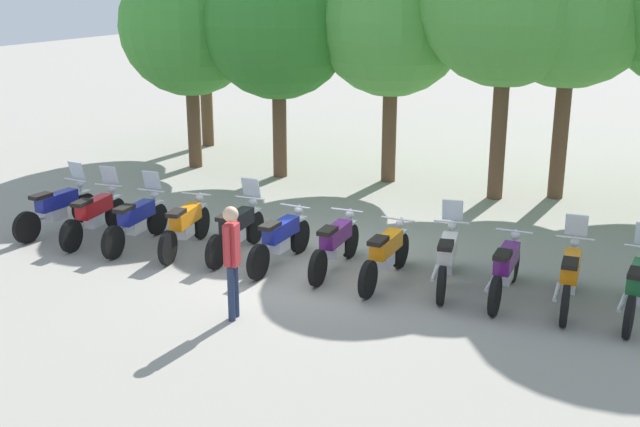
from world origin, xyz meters
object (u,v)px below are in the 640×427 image
at_px(motorcycle_1, 95,214).
at_px(motorcycle_3, 185,225).
at_px(motorcycle_2, 137,220).
at_px(tree_3, 392,19).
at_px(motorcycle_7, 386,254).
at_px(tree_2, 278,24).
at_px(motorcycle_0, 57,208).
at_px(motorcycle_8, 447,257).
at_px(motorcycle_11, 637,286).
at_px(motorcycle_10, 570,275).
at_px(person_0, 232,253).
at_px(motorcycle_6, 335,244).
at_px(motorcycle_5, 280,239).
at_px(motorcycle_9, 506,268).
at_px(tree_1, 189,26).
at_px(motorcycle_4, 237,228).

height_order(motorcycle_1, motorcycle_3, motorcycle_1).
bearing_deg(motorcycle_1, motorcycle_2, -94.90).
xyz_separation_m(motorcycle_3, tree_3, (1.33, 6.65, 3.53)).
xyz_separation_m(motorcycle_7, tree_2, (-5.39, 5.42, 3.39)).
bearing_deg(motorcycle_7, tree_2, 42.13).
xyz_separation_m(motorcycle_0, motorcycle_8, (8.04, 1.01, 0.00)).
height_order(motorcycle_3, motorcycle_11, motorcycle_11).
height_order(motorcycle_3, motorcycle_10, motorcycle_10).
distance_m(motorcycle_7, motorcycle_8, 1.05).
distance_m(motorcycle_0, person_0, 5.92).
xyz_separation_m(motorcycle_6, person_0, (-0.43, -2.59, 0.58)).
relative_size(motorcycle_6, motorcycle_7, 1.00).
bearing_deg(tree_2, motorcycle_8, -38.62).
bearing_deg(motorcycle_6, motorcycle_1, 93.00).
bearing_deg(motorcycle_6, motorcycle_3, 92.51).
xyz_separation_m(motorcycle_8, person_0, (-2.44, -2.85, 0.56)).
xyz_separation_m(motorcycle_5, motorcycle_11, (6.04, 0.66, 0.01)).
xyz_separation_m(motorcycle_9, tree_1, (-9.99, 4.92, 3.27)).
bearing_deg(motorcycle_10, motorcycle_7, 90.92).
bearing_deg(motorcycle_1, motorcycle_8, -92.00).
bearing_deg(motorcycle_4, motorcycle_1, 94.73).
bearing_deg(tree_2, motorcycle_1, -96.16).
xyz_separation_m(motorcycle_5, motorcycle_9, (4.02, 0.48, 0.00)).
xyz_separation_m(motorcycle_6, tree_2, (-4.38, 5.36, 3.39)).
xyz_separation_m(motorcycle_9, motorcycle_10, (1.00, 0.13, 0.01)).
relative_size(motorcycle_0, motorcycle_8, 1.02).
bearing_deg(tree_1, motorcycle_0, -81.01).
height_order(motorcycle_4, motorcycle_11, same).
bearing_deg(motorcycle_10, person_0, 116.28).
height_order(motorcycle_8, tree_2, tree_2).
bearing_deg(motorcycle_1, motorcycle_11, -93.42).
relative_size(motorcycle_1, tree_2, 0.38).
xyz_separation_m(motorcycle_4, tree_1, (-4.96, 5.32, 3.25)).
xyz_separation_m(motorcycle_1, tree_2, (0.66, 6.09, 3.37)).
height_order(motorcycle_6, person_0, person_0).
bearing_deg(motorcycle_4, motorcycle_9, -91.59).
distance_m(motorcycle_6, motorcycle_11, 5.05).
bearing_deg(tree_2, motorcycle_0, -105.16).
height_order(motorcycle_9, motorcycle_11, motorcycle_11).
relative_size(motorcycle_5, person_0, 1.21).
height_order(motorcycle_3, motorcycle_8, motorcycle_8).
relative_size(motorcycle_3, motorcycle_6, 0.98).
xyz_separation_m(motorcycle_0, motorcycle_1, (1.00, 0.02, 0.00)).
bearing_deg(motorcycle_1, motorcycle_9, -93.06).
distance_m(motorcycle_1, motorcycle_5, 4.06).
height_order(motorcycle_11, tree_3, tree_3).
xyz_separation_m(tree_1, tree_2, (2.59, 0.19, 0.12)).
relative_size(tree_2, tree_3, 0.98).
bearing_deg(motorcycle_11, motorcycle_6, 94.15).
bearing_deg(motorcycle_9, motorcycle_0, 91.70).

